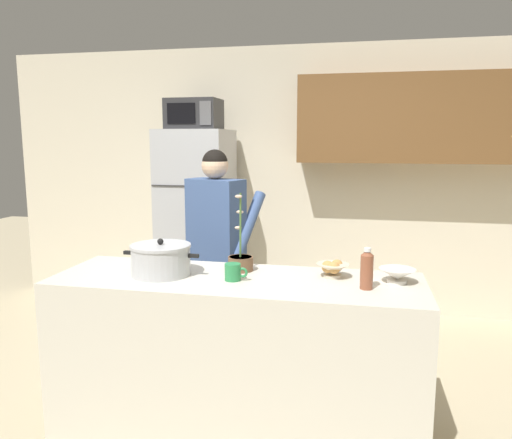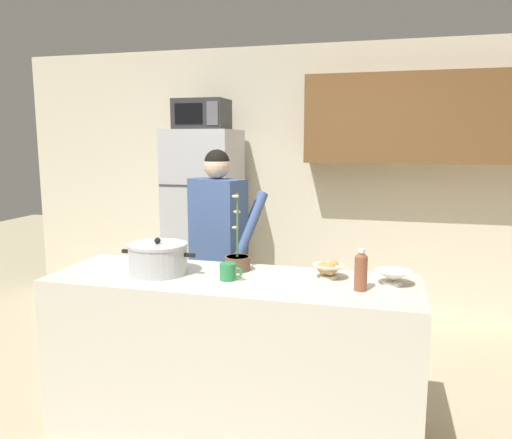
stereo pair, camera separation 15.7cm
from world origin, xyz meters
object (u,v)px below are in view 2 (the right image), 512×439
Objects in this scene: refrigerator at (205,223)px; empty_bowl at (393,276)px; microwave at (202,114)px; bread_bowl at (329,270)px; cooking_pot at (158,258)px; person_near_pot at (219,234)px; coffee_mug at (228,272)px; potted_orchid at (238,260)px; bottle_near_edge at (361,270)px.

refrigerator is 2.48m from empty_bowl.
microwave is 2.61× the size of bread_bowl.
microwave is at bearing 102.61° from cooking_pot.
microwave is at bearing 115.99° from person_near_pot.
refrigerator reaches higher than bread_bowl.
bread_bowl is 0.92× the size of empty_bowl.
cooking_pot is 3.50× the size of coffee_mug.
refrigerator is 3.73× the size of microwave.
potted_orchid is (0.84, -1.66, -0.95)m from microwave.
person_near_pot reaches higher than coffee_mug.
empty_bowl is at bearing -28.96° from person_near_pot.
cooking_pot is 1.16m from bottle_near_edge.
potted_orchid is at bearing -61.60° from person_near_pot.
person_near_pot is at bearing 112.35° from coffee_mug.
empty_bowl is at bearing -44.96° from microwave.
microwave reaches higher than empty_bowl.
refrigerator is 1.89m from potted_orchid.
bread_bowl is at bearing -4.48° from potted_orchid.
microwave reaches higher than cooking_pot.
refrigerator reaches higher than empty_bowl.
refrigerator is 8.13× the size of bottle_near_edge.
person_near_pot is 3.49× the size of potted_orchid.
refrigerator is 1.04m from microwave.
microwave reaches higher than bottle_near_edge.
refrigerator is at bearing 115.54° from person_near_pot.
refrigerator is at bearing 116.57° from potted_orchid.
refrigerator is 2.08m from coffee_mug.
potted_orchid is at bearing 92.68° from coffee_mug.
microwave is 2.41× the size of empty_bowl.
empty_bowl is 0.23m from bottle_near_edge.
potted_orchid is (-0.73, 0.23, -0.05)m from bottle_near_edge.
refrigerator reaches higher than bottle_near_edge.
cooking_pot is at bearing 176.39° from coffee_mug.
coffee_mug is 0.21m from potted_orchid.
refrigerator is at bearing 128.85° from bread_bowl.
cooking_pot is (-0.10, -0.79, -0.00)m from person_near_pot.
cooking_pot is at bearing -97.56° from person_near_pot.
microwave is at bearing 114.44° from coffee_mug.
refrigerator is 8.99× the size of empty_bowl.
bread_bowl is (1.39, -1.73, 0.08)m from refrigerator.
potted_orchid is at bearing 23.41° from cooking_pot.
coffee_mug is (0.44, -0.03, -0.04)m from cooking_pot.
refrigerator reaches higher than coffee_mug.
bottle_near_edge is at bearing -17.05° from potted_orchid.
empty_bowl is (1.22, -0.68, -0.05)m from person_near_pot.
cooking_pot is 1.33m from empty_bowl.
bottle_near_edge is 0.47× the size of potted_orchid.
cooking_pot is at bearing -175.32° from empty_bowl.
microwave is at bearing -89.93° from refrigerator.
microwave is 2.18× the size of bottle_near_edge.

